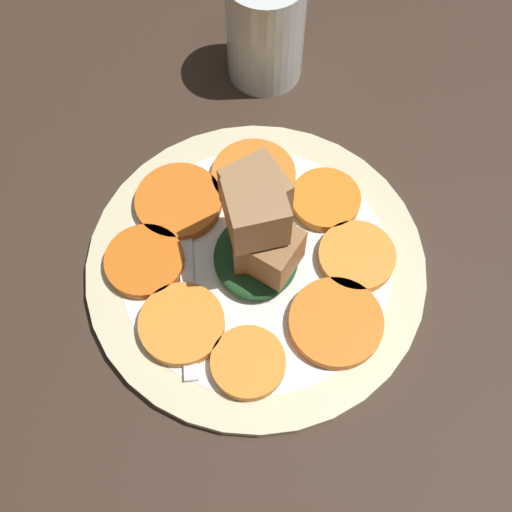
% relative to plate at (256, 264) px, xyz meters
% --- Properties ---
extents(table_slab, '(1.20, 1.20, 0.02)m').
position_rel_plate_xyz_m(table_slab, '(0.00, 0.00, -0.02)').
color(table_slab, '#38281E').
rests_on(table_slab, ground).
extents(plate, '(0.28, 0.28, 0.01)m').
position_rel_plate_xyz_m(plate, '(0.00, 0.00, 0.00)').
color(plate, beige).
rests_on(plate, table_slab).
extents(carrot_slice_0, '(0.07, 0.07, 0.01)m').
position_rel_plate_xyz_m(carrot_slice_0, '(0.06, 0.06, 0.01)').
color(carrot_slice_0, orange).
rests_on(carrot_slice_0, plate).
extents(carrot_slice_1, '(0.06, 0.06, 0.01)m').
position_rel_plate_xyz_m(carrot_slice_1, '(0.00, 0.08, 0.01)').
color(carrot_slice_1, orange).
rests_on(carrot_slice_1, plate).
extents(carrot_slice_2, '(0.06, 0.06, 0.01)m').
position_rel_plate_xyz_m(carrot_slice_2, '(-0.06, 0.06, 0.01)').
color(carrot_slice_2, orange).
rests_on(carrot_slice_2, plate).
extents(carrot_slice_3, '(0.07, 0.07, 0.01)m').
position_rel_plate_xyz_m(carrot_slice_3, '(-0.08, 0.00, 0.01)').
color(carrot_slice_3, orange).
rests_on(carrot_slice_3, plate).
extents(carrot_slice_4, '(0.07, 0.07, 0.01)m').
position_rel_plate_xyz_m(carrot_slice_4, '(-0.06, -0.06, 0.01)').
color(carrot_slice_4, orange).
rests_on(carrot_slice_4, plate).
extents(carrot_slice_5, '(0.06, 0.06, 0.01)m').
position_rel_plate_xyz_m(carrot_slice_5, '(-0.00, -0.09, 0.01)').
color(carrot_slice_5, orange).
rests_on(carrot_slice_5, plate).
extents(carrot_slice_6, '(0.07, 0.07, 0.01)m').
position_rel_plate_xyz_m(carrot_slice_6, '(0.06, -0.06, 0.01)').
color(carrot_slice_6, orange).
rests_on(carrot_slice_6, plate).
extents(carrot_slice_7, '(0.06, 0.06, 0.01)m').
position_rel_plate_xyz_m(carrot_slice_7, '(0.09, -0.01, 0.01)').
color(carrot_slice_7, orange).
rests_on(carrot_slice_7, plate).
extents(center_pile, '(0.08, 0.07, 0.10)m').
position_rel_plate_xyz_m(center_pile, '(-0.00, 0.00, 0.05)').
color(center_pile, '#1E4723').
rests_on(center_pile, plate).
extents(fork, '(0.19, 0.03, 0.00)m').
position_rel_plate_xyz_m(fork, '(0.00, -0.06, 0.01)').
color(fork, silver).
rests_on(fork, plate).
extents(water_glass, '(0.07, 0.07, 0.11)m').
position_rel_plate_xyz_m(water_glass, '(-0.22, 0.01, 0.05)').
color(water_glass, silver).
rests_on(water_glass, table_slab).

